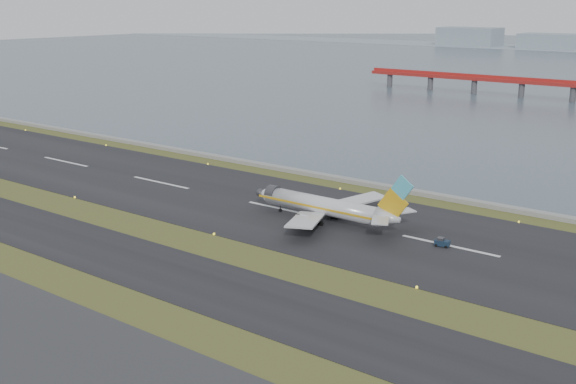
% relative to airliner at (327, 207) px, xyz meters
% --- Properties ---
extents(ground, '(1000.00, 1000.00, 0.00)m').
position_rel_airliner_xyz_m(ground, '(-13.05, -28.09, -3.46)').
color(ground, '#374B1B').
rests_on(ground, ground).
extents(taxiway_strip, '(1000.00, 18.00, 0.10)m').
position_rel_airliner_xyz_m(taxiway_strip, '(-13.05, -40.09, -3.41)').
color(taxiway_strip, black).
rests_on(taxiway_strip, ground).
extents(runway_strip, '(1000.00, 45.00, 0.10)m').
position_rel_airliner_xyz_m(runway_strip, '(-13.05, 1.91, -3.41)').
color(runway_strip, black).
rests_on(runway_strip, ground).
extents(seawall, '(1000.00, 2.50, 1.00)m').
position_rel_airliner_xyz_m(seawall, '(-13.05, 31.91, -2.96)').
color(seawall, gray).
rests_on(seawall, ground).
extents(airliner, '(38.52, 32.89, 12.80)m').
position_rel_airliner_xyz_m(airliner, '(0.00, 0.00, 0.00)').
color(airliner, silver).
rests_on(airliner, ground).
extents(pushback_tug, '(2.98, 2.04, 1.76)m').
position_rel_airliner_xyz_m(pushback_tug, '(25.92, 0.73, -2.60)').
color(pushback_tug, '#142438').
rests_on(pushback_tug, ground).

